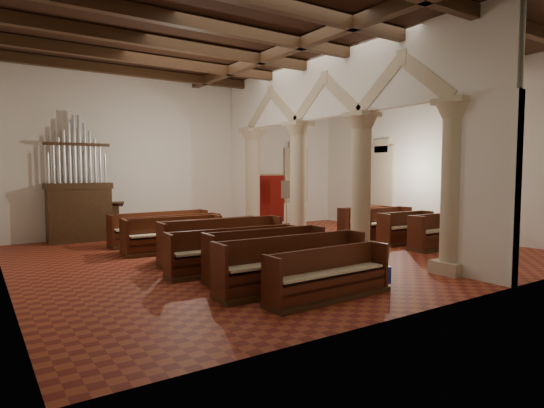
{
  "coord_description": "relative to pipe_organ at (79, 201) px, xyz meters",
  "views": [
    {
      "loc": [
        -7.55,
        -10.93,
        2.42
      ],
      "look_at": [
        0.06,
        0.5,
        1.41
      ],
      "focal_mm": 30.0,
      "sensor_mm": 36.0,
      "label": 1
    }
  ],
  "objects": [
    {
      "name": "hymnal_box_c",
      "position": [
        4.61,
        -6.28,
        -1.1
      ],
      "size": [
        0.39,
        0.35,
        0.33
      ],
      "primitive_type": "cube",
      "rotation": [
        0.0,
        0.0,
        -0.26
      ],
      "color": "navy",
      "rests_on": "floor"
    },
    {
      "name": "wall_left",
      "position": [
        -2.5,
        -5.5,
        1.63
      ],
      "size": [
        0.02,
        12.0,
        6.0
      ],
      "primitive_type": "cube",
      "color": "silver",
      "rests_on": "floor"
    },
    {
      "name": "tube_heater_b",
      "position": [
        2.13,
        -9.25,
        -1.21
      ],
      "size": [
        1.05,
        0.11,
        0.1
      ],
      "primitive_type": "cylinder",
      "rotation": [
        0.0,
        1.57,
        0.0
      ],
      "color": "silver",
      "rests_on": "floor"
    },
    {
      "name": "nave_pew_4",
      "position": [
        2.5,
        -5.72,
        -1.0
      ],
      "size": [
        3.42,
        0.89,
        1.13
      ],
      "rotation": [
        0.0,
        0.0,
        -0.04
      ],
      "color": "#3A2312",
      "rests_on": "floor"
    },
    {
      "name": "window_right_b",
      "position": [
        11.48,
        -3.0,
        0.83
      ],
      "size": [
        0.03,
        1.0,
        2.2
      ],
      "primitive_type": "cube",
      "color": "#347559",
      "rests_on": "wall_right"
    },
    {
      "name": "nave_pew_5",
      "position": [
        2.54,
        -4.96,
        -1.02
      ],
      "size": [
        2.98,
        0.75,
        1.06
      ],
      "rotation": [
        0.0,
        0.0,
        -0.01
      ],
      "color": "#3A2312",
      "rests_on": "floor"
    },
    {
      "name": "nave_pew_6",
      "position": [
        1.9,
        -3.76,
        -1.03
      ],
      "size": [
        2.89,
        0.84,
        1.05
      ],
      "rotation": [
        0.0,
        0.0,
        -0.05
      ],
      "color": "#3A2312",
      "rests_on": "floor"
    },
    {
      "name": "nave_pew_1",
      "position": [
        2.32,
        -9.13,
        -1.01
      ],
      "size": [
        3.37,
        0.82,
        1.09
      ],
      "rotation": [
        0.0,
        0.0,
        -0.03
      ],
      "color": "#3A2312",
      "rests_on": "floor"
    },
    {
      "name": "wall_front",
      "position": [
        4.5,
        -11.5,
        1.63
      ],
      "size": [
        14.0,
        0.02,
        6.0
      ],
      "primitive_type": "cube",
      "color": "silver",
      "rests_on": "floor"
    },
    {
      "name": "hymnal_box_a",
      "position": [
        3.96,
        -9.96,
        -1.1
      ],
      "size": [
        0.43,
        0.39,
        0.35
      ],
      "primitive_type": "cube",
      "rotation": [
        0.0,
        0.0,
        -0.37
      ],
      "color": "navy",
      "rests_on": "floor"
    },
    {
      "name": "window_right_a",
      "position": [
        11.48,
        -7.0,
        0.83
      ],
      "size": [
        0.03,
        1.0,
        2.2
      ],
      "primitive_type": "cube",
      "color": "#347559",
      "rests_on": "wall_right"
    },
    {
      "name": "nave_pew_0",
      "position": [
        2.51,
        -10.03,
        -1.05
      ],
      "size": [
        2.74,
        0.73,
        0.96
      ],
      "rotation": [
        0.0,
        0.0,
        0.03
      ],
      "color": "#3A2312",
      "rests_on": "floor"
    },
    {
      "name": "aisle_pew_2",
      "position": [
        8.98,
        -5.48,
        -1.0
      ],
      "size": [
        2.31,
        0.88,
        1.11
      ],
      "rotation": [
        0.0,
        0.0,
        0.06
      ],
      "color": "#3A2312",
      "rests_on": "floor"
    },
    {
      "name": "ceiling_beams",
      "position": [
        4.5,
        -5.5,
        4.45
      ],
      "size": [
        13.8,
        11.8,
        0.3
      ],
      "primitive_type": null,
      "color": "#3A2312",
      "rests_on": "wall_back"
    },
    {
      "name": "wall_right",
      "position": [
        11.5,
        -5.5,
        1.63
      ],
      "size": [
        0.02,
        12.0,
        6.0
      ],
      "primitive_type": "cube",
      "color": "silver",
      "rests_on": "floor"
    },
    {
      "name": "aisle_pew_1",
      "position": [
        8.9,
        -6.47,
        -1.02
      ],
      "size": [
        2.08,
        0.77,
        1.05
      ],
      "rotation": [
        0.0,
        0.0,
        -0.03
      ],
      "color": "#3A2312",
      "rests_on": "floor"
    },
    {
      "name": "nave_pew_8",
      "position": [
        2.1,
        -2.01,
        -1.02
      ],
      "size": [
        3.31,
        0.88,
        1.05
      ],
      "rotation": [
        0.0,
        0.0,
        0.05
      ],
      "color": "#3A2312",
      "rests_on": "floor"
    },
    {
      "name": "tube_heater_a",
      "position": [
        2.46,
        -9.16,
        -1.21
      ],
      "size": [
        0.9,
        0.36,
        0.09
      ],
      "primitive_type": "cylinder",
      "rotation": [
        0.0,
        1.57,
        -0.3
      ],
      "color": "white",
      "rests_on": "floor"
    },
    {
      "name": "arcade",
      "position": [
        6.3,
        -5.5,
        2.19
      ],
      "size": [
        0.9,
        11.9,
        6.0
      ],
      "color": "tan",
      "rests_on": "floor"
    },
    {
      "name": "dossal_curtain",
      "position": [
        8.0,
        0.42,
        -0.21
      ],
      "size": [
        1.8,
        0.07,
        2.17
      ],
      "color": "maroon",
      "rests_on": "floor"
    },
    {
      "name": "floor",
      "position": [
        4.5,
        -5.5,
        -1.37
      ],
      "size": [
        14.0,
        14.0,
        0.0
      ],
      "primitive_type": "plane",
      "color": "#943B20",
      "rests_on": "ground"
    },
    {
      "name": "nave_pew_7",
      "position": [
        2.09,
        -3.18,
        -1.03
      ],
      "size": [
        3.11,
        0.82,
        1.04
      ],
      "rotation": [
        0.0,
        0.0,
        0.04
      ],
      "color": "#3A2312",
      "rests_on": "floor"
    },
    {
      "name": "pipe_organ",
      "position": [
        0.0,
        0.0,
        0.0
      ],
      "size": [
        2.1,
        0.85,
        4.4
      ],
      "color": "#3A2312",
      "rests_on": "floor"
    },
    {
      "name": "nave_pew_3",
      "position": [
        2.11,
        -7.05,
        -1.03
      ],
      "size": [
        3.29,
        0.89,
        1.04
      ],
      "rotation": [
        0.0,
        0.0,
        -0.06
      ],
      "color": "#3A2312",
      "rests_on": "floor"
    },
    {
      "name": "aisle_pew_3",
      "position": [
        9.03,
        -4.5,
        -1.01
      ],
      "size": [
        2.21,
        0.72,
        1.08
      ],
      "rotation": [
        0.0,
        0.0,
        -0.0
      ],
      "color": "#3A2312",
      "rests_on": "floor"
    },
    {
      "name": "ceiling",
      "position": [
        4.5,
        -5.5,
        4.63
      ],
      "size": [
        14.0,
        14.0,
        0.0
      ],
      "primitive_type": "plane",
      "rotation": [
        3.14,
        0.0,
        0.0
      ],
      "color": "black",
      "rests_on": "wall_back"
    },
    {
      "name": "processional_banner",
      "position": [
        8.23,
        -0.63,
        -0.61
      ],
      "size": [
        0.46,
        0.58,
        2.15
      ],
      "rotation": [
        0.0,
        0.0,
        -0.43
      ],
      "color": "#3A2312",
      "rests_on": "floor"
    },
    {
      "name": "lectern",
      "position": [
        1.2,
        -0.01,
        -0.82
      ],
      "size": [
        0.59,
        0.6,
        1.34
      ],
      "rotation": [
        0.0,
        0.0,
        -0.12
      ],
      "color": "#3D2C13",
      "rests_on": "floor"
    },
    {
      "name": "nave_pew_2",
      "position": [
        2.41,
        -7.99,
        -1.01
      ],
      "size": [
        2.88,
        0.87,
        1.1
      ],
      "rotation": [
        0.0,
        0.0,
        -0.05
      ],
      "color": "#3A2312",
      "rests_on": "floor"
    },
    {
      "name": "window_back",
      "position": [
        9.5,
        0.48,
        0.83
      ],
      "size": [
        1.0,
        0.03,
        2.2
      ],
      "primitive_type": "cube",
      "color": "#347559",
      "rests_on": "wall_back"
    },
    {
      "name": "aisle_pew_0",
      "position": [
        8.76,
        -7.7,
        -1.0
      ],
      "size": [
        1.82,
        0.76,
        1.08
      ],
      "rotation": [
        0.0,
        0.0,
        0.02
      ],
      "color": "#3A2312",
      "rests_on": "floor"
    },
    {
      "name": "hymnal_box_b",
      "position": [
        3.63,
        -8.63,
        -1.11
      ],
      "size": [
        0.38,
        0.34,
        0.31
      ],
      "primitive_type": "cube",
      "rotation": [
        0.0,
        0.0,
        -0.33
      ],
      "color": "#16148F",
      "rests_on": "floor"
    },
    {
      "name": "wall_back",
      "position": [
        4.5,
        0.5,
        1.63
      ],
      "size": [
        14.0,
        0.02,
        6.0
      ],
      "primitive_type": "cube",
      "color": "silver",
      "rests_on": "floor"
    }
  ]
}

